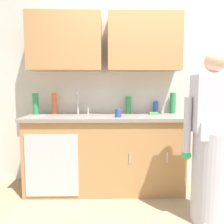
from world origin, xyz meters
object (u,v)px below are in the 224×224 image
object	(u,v)px
cup_by_sink	(118,113)
sink	(80,117)
bottle_dish_liquid	(156,107)
sponge	(153,113)
person_at_sink	(212,151)
bottle_soap	(128,105)
bottle_water_tall	(54,103)
bottle_water_short	(173,103)
bottle_cleaner_spray	(36,104)
knife_on_counter	(38,116)

from	to	relation	value
cup_by_sink	sink	bearing A→B (deg)	161.21
bottle_dish_liquid	sponge	bearing A→B (deg)	-111.66
cup_by_sink	person_at_sink	bearing A→B (deg)	-35.02
bottle_dish_liquid	bottle_soap	bearing A→B (deg)	-176.03
bottle_soap	bottle_water_tall	size ratio (longest dim) A/B	0.84
bottle_water_tall	cup_by_sink	distance (m)	0.91
sink	bottle_water_short	distance (m)	1.26
sink	cup_by_sink	size ratio (longest dim) A/B	5.23
sponge	bottle_soap	bearing A→B (deg)	159.60
bottle_cleaner_spray	sponge	world-z (taller)	bottle_cleaner_spray
bottle_dish_liquid	cup_by_sink	bearing A→B (deg)	-143.31
bottle_dish_liquid	sink	bearing A→B (deg)	-166.93
knife_on_counter	sponge	world-z (taller)	sponge
person_at_sink	bottle_soap	size ratio (longest dim) A/B	6.95
person_at_sink	cup_by_sink	bearing A→B (deg)	144.98
bottle_cleaner_spray	sink	bearing A→B (deg)	-14.52
bottle_water_short	bottle_water_tall	distance (m)	1.59
bottle_dish_liquid	knife_on_counter	bearing A→B (deg)	-167.44
knife_on_counter	bottle_soap	bearing A→B (deg)	-47.24
bottle_water_tall	bottle_dish_liquid	xyz separation A→B (m)	(1.36, 0.04, -0.06)
bottle_water_short	knife_on_counter	world-z (taller)	bottle_water_short
bottle_water_short	bottle_soap	xyz separation A→B (m)	(-0.61, -0.02, -0.02)
sponge	knife_on_counter	bearing A→B (deg)	-172.56
bottle_water_short	knife_on_counter	xyz separation A→B (m)	(-1.72, -0.33, -0.14)
bottle_soap	bottle_cleaner_spray	distance (m)	1.21
bottle_water_short	knife_on_counter	size ratio (longest dim) A/B	1.16
bottle_dish_liquid	cup_by_sink	size ratio (longest dim) A/B	1.70
sink	bottle_cleaner_spray	bearing A→B (deg)	165.48
person_at_sink	bottle_cleaner_spray	distance (m)	2.15
bottle_water_tall	bottle_cleaner_spray	bearing A→B (deg)	-169.39
sink	bottle_soap	size ratio (longest dim) A/B	2.15
bottle_water_short	bottle_water_tall	bearing A→B (deg)	-178.96
bottle_water_tall	sponge	distance (m)	1.31
bottle_water_tall	bottle_soap	bearing A→B (deg)	0.57
bottle_cleaner_spray	cup_by_sink	xyz separation A→B (m)	(1.06, -0.31, -0.09)
bottle_dish_liquid	sponge	xyz separation A→B (m)	(-0.06, -0.15, -0.07)
sponge	person_at_sink	bearing A→B (deg)	-65.70
bottle_cleaner_spray	cup_by_sink	distance (m)	1.11
knife_on_counter	bottle_dish_liquid	bearing A→B (deg)	-50.04
person_at_sink	knife_on_counter	bearing A→B (deg)	160.11
bottle_soap	bottle_cleaner_spray	size ratio (longest dim) A/B	0.85
bottle_water_short	cup_by_sink	world-z (taller)	bottle_water_short
bottle_water_tall	person_at_sink	bearing A→B (deg)	-29.57
sink	person_at_sink	xyz separation A→B (m)	(1.32, -0.76, -0.23)
bottle_water_short	bottle_water_tall	world-z (taller)	bottle_water_short
bottle_water_short	bottle_soap	bearing A→B (deg)	-178.21
sponge	bottle_dish_liquid	bearing A→B (deg)	68.34
bottle_water_short	sponge	distance (m)	0.34
bottle_soap	bottle_dish_liquid	world-z (taller)	bottle_soap
bottle_cleaner_spray	cup_by_sink	size ratio (longest dim) A/B	2.88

